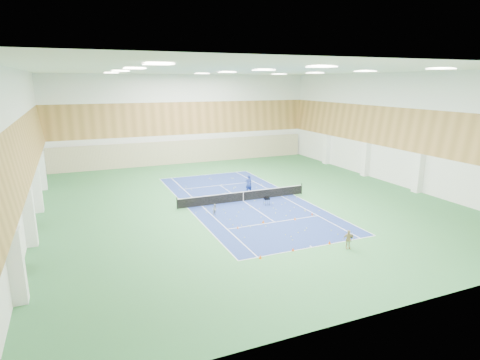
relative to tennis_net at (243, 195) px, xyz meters
name	(u,v)px	position (x,y,z in m)	size (l,w,h in m)	color
ground	(243,201)	(0.00, 0.00, -0.55)	(40.00, 40.00, 0.00)	#2F6F3C
room_shell	(243,138)	(0.00, 0.00, 5.45)	(36.00, 40.00, 12.00)	white
wood_cladding	(243,116)	(0.00, 0.00, 7.45)	(36.00, 40.00, 8.00)	#B07F41
ceiling_light_grid	(244,71)	(0.00, 0.00, 11.37)	(21.40, 25.40, 0.06)	silver
court_surface	(243,201)	(0.00, 0.00, -0.55)	(10.97, 23.77, 0.01)	navy
tennis_balls_scatter	(243,201)	(0.00, 0.00, -0.50)	(10.57, 22.77, 0.07)	yellow
tennis_net	(243,195)	(0.00, 0.00, 0.00)	(12.80, 0.10, 1.10)	black
back_curtain	(187,152)	(0.00, 19.75, 1.05)	(35.40, 0.16, 3.20)	#C6B793
door_left_a	(21,253)	(-17.92, -8.00, 0.55)	(0.08, 1.80, 2.20)	#593319
door_left_b	(31,214)	(-17.92, 0.00, 0.55)	(0.08, 1.80, 2.20)	#593319
coach	(249,184)	(1.59, 2.31, 0.41)	(0.70, 0.46, 1.93)	navy
child_court	(215,209)	(-3.80, -2.79, -0.06)	(0.47, 0.37, 0.97)	gray
child_apron	(348,239)	(2.13, -12.98, 0.12)	(0.78, 0.33, 1.34)	tan
ball_cart	(267,201)	(1.46, -2.04, -0.15)	(0.46, 0.46, 0.80)	black
cone_svc_a	(238,227)	(-3.29, -6.54, -0.46)	(0.17, 0.17, 0.19)	#FF640D
cone_svc_b	(263,222)	(-0.94, -6.22, -0.42)	(0.23, 0.23, 0.25)	#D75F0B
cone_svc_c	(295,219)	(1.79, -6.56, -0.44)	(0.21, 0.21, 0.23)	orange
cone_svc_d	(312,214)	(3.75, -6.07, -0.45)	(0.17, 0.17, 0.19)	#D6410B
cone_base_a	(260,257)	(-4.02, -12.07, -0.43)	(0.21, 0.21, 0.23)	#FF5E0D
cone_base_b	(293,249)	(-1.49, -11.88, -0.44)	(0.20, 0.20, 0.22)	#DF420B
cone_base_c	(330,242)	(1.46, -11.84, -0.43)	(0.22, 0.22, 0.24)	#D64A0B
cone_base_d	(349,236)	(3.50, -11.39, -0.44)	(0.20, 0.20, 0.23)	red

